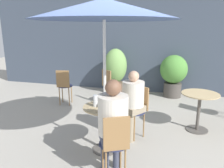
% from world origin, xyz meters
% --- Properties ---
extents(ground_plane, '(20.00, 20.00, 0.00)m').
position_xyz_m(ground_plane, '(0.00, 0.00, 0.00)').
color(ground_plane, '#9E998E').
extents(storefront_wall, '(10.00, 0.06, 3.00)m').
position_xyz_m(storefront_wall, '(0.00, 3.60, 1.50)').
color(storefront_wall, '#3D4756').
rests_on(storefront_wall, ground_plane).
extents(cafe_table_near, '(0.66, 0.66, 0.72)m').
position_xyz_m(cafe_table_near, '(-0.22, 0.11, 0.52)').
color(cafe_table_near, '#514C47').
rests_on(cafe_table_near, ground_plane).
extents(cafe_table_far, '(0.66, 0.66, 0.72)m').
position_xyz_m(cafe_table_far, '(1.24, 1.22, 0.52)').
color(cafe_table_far, '#514C47').
rests_on(cafe_table_far, ground_plane).
extents(bistro_chair_0, '(0.41, 0.42, 0.89)m').
position_xyz_m(bistro_chair_0, '(0.11, -0.55, 0.54)').
color(bistro_chair_0, '#232847').
rests_on(bistro_chair_0, ground_plane).
extents(bistro_chair_1, '(0.42, 0.42, 0.89)m').
position_xyz_m(bistro_chair_1, '(0.18, 0.73, 0.54)').
color(bistro_chair_1, '#232847').
rests_on(bistro_chair_1, ground_plane).
extents(bistro_chair_2, '(0.42, 0.42, 0.89)m').
position_xyz_m(bistro_chair_2, '(-0.74, 2.14, 0.54)').
color(bistro_chair_2, '#232847').
rests_on(bistro_chair_2, ground_plane).
extents(bistro_chair_3, '(0.37, 0.39, 0.89)m').
position_xyz_m(bistro_chair_3, '(-1.80, 1.82, 0.54)').
color(bistro_chair_3, '#232847').
rests_on(bistro_chair_3, ground_plane).
extents(seated_person_0, '(0.44, 0.46, 1.28)m').
position_xyz_m(seated_person_0, '(0.04, -0.42, 0.76)').
color(seated_person_0, '#42475B').
rests_on(seated_person_0, ground_plane).
extents(seated_person_1, '(0.45, 0.46, 1.19)m').
position_xyz_m(seated_person_1, '(0.10, 0.61, 0.71)').
color(seated_person_1, gray).
rests_on(seated_person_1, ground_plane).
extents(beer_glass_0, '(0.06, 0.06, 0.16)m').
position_xyz_m(beer_glass_0, '(-0.13, 0.22, 0.80)').
color(beer_glass_0, beige).
rests_on(beer_glass_0, cafe_table_near).
extents(beer_glass_1, '(0.07, 0.07, 0.18)m').
position_xyz_m(beer_glass_1, '(-0.36, 0.08, 0.81)').
color(beer_glass_1, silver).
rests_on(beer_glass_1, cafe_table_near).
extents(beer_glass_2, '(0.06, 0.06, 0.17)m').
position_xyz_m(beer_glass_2, '(-0.16, -0.01, 0.81)').
color(beer_glass_2, '#B28433').
rests_on(beer_glass_2, cafe_table_near).
extents(potted_plant_0, '(0.66, 0.66, 1.30)m').
position_xyz_m(potted_plant_0, '(-0.86, 3.21, 0.72)').
color(potted_plant_0, brown).
rests_on(potted_plant_0, ground_plane).
extents(potted_plant_1, '(0.73, 0.73, 1.16)m').
position_xyz_m(potted_plant_1, '(0.77, 3.25, 0.67)').
color(potted_plant_1, '#47423D').
rests_on(potted_plant_1, ground_plane).
extents(umbrella, '(2.02, 2.02, 2.25)m').
position_xyz_m(umbrella, '(-0.22, 0.11, 2.11)').
color(umbrella, silver).
rests_on(umbrella, ground_plane).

